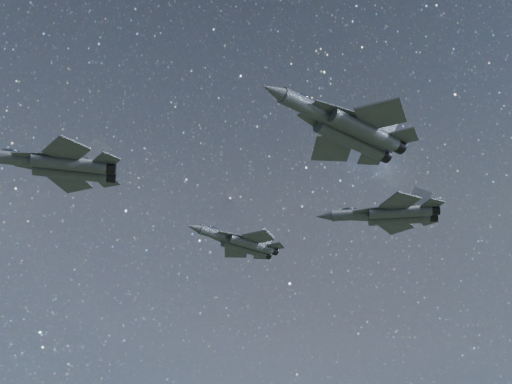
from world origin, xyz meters
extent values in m
cylinder|color=#2D3238|center=(-26.42, -1.60, 157.00)|extent=(7.59, 2.11, 1.58)
ellipsoid|color=black|center=(-27.64, -1.52, 157.76)|extent=(2.48, 1.23, 0.78)
cube|color=#2D3238|center=(-21.16, -1.98, 156.95)|extent=(8.40, 2.11, 1.32)
cylinder|color=#2D3238|center=(-20.83, -3.02, 156.49)|extent=(8.60, 2.18, 1.58)
cylinder|color=#2D3238|center=(-20.69, -1.00, 156.49)|extent=(8.60, 2.18, 1.58)
cylinder|color=black|center=(-16.18, -3.35, 156.49)|extent=(1.42, 1.55, 1.46)
cylinder|color=black|center=(-16.04, -1.33, 156.49)|extent=(1.42, 1.55, 1.46)
cube|color=#2D3238|center=(-24.70, -3.10, 156.88)|extent=(5.38, 2.45, 0.12)
cube|color=#2D3238|center=(-24.50, -0.37, 156.88)|extent=(5.37, 1.74, 0.12)
cube|color=#2D3238|center=(-21.21, -5.43, 156.70)|extent=(5.44, 5.65, 0.20)
cube|color=#2D3238|center=(-20.72, 1.45, 156.70)|extent=(5.68, 5.79, 0.20)
cube|color=#2D3238|center=(-16.68, -4.63, 156.70)|extent=(3.20, 3.30, 0.15)
cube|color=#2D3238|center=(-16.35, 0.02, 156.70)|extent=(3.35, 3.40, 0.15)
cube|color=#2D3238|center=(-17.92, -3.48, 158.42)|extent=(3.51, 0.70, 3.61)
cube|color=#2D3238|center=(-17.74, -0.95, 158.42)|extent=(3.53, 0.51, 3.61)
cylinder|color=#2D3238|center=(1.45, 16.68, 159.73)|extent=(7.13, 3.63, 1.48)
cone|color=#2D3238|center=(-2.87, 15.24, 159.73)|extent=(2.58, 1.98, 1.33)
ellipsoid|color=black|center=(0.37, 16.32, 160.44)|extent=(2.46, 1.66, 0.73)
cube|color=#2D3238|center=(6.14, 18.24, 159.68)|extent=(7.83, 3.81, 1.23)
cylinder|color=#2D3238|center=(6.80, 17.46, 159.26)|extent=(8.03, 3.93, 1.48)
cylinder|color=#2D3238|center=(6.20, 19.26, 159.26)|extent=(8.03, 3.93, 1.48)
cylinder|color=black|center=(10.94, 18.84, 159.26)|extent=(1.60, 1.69, 1.37)
cylinder|color=black|center=(10.34, 20.64, 159.26)|extent=(1.60, 1.69, 1.37)
cube|color=#2D3238|center=(3.48, 16.01, 159.62)|extent=(5.03, 1.67, 0.11)
cube|color=#2D3238|center=(2.67, 18.44, 159.62)|extent=(4.81, 3.34, 0.11)
cube|color=#2D3238|center=(7.34, 15.24, 159.45)|extent=(5.44, 5.38, 0.19)
cube|color=#2D3238|center=(5.30, 21.36, 159.45)|extent=(4.46, 4.81, 0.19)
cube|color=#2D3238|center=(10.97, 17.55, 159.45)|extent=(3.22, 3.21, 0.14)
cube|color=#2D3238|center=(9.59, 21.69, 159.45)|extent=(2.61, 2.76, 0.14)
cube|color=#2D3238|center=(9.48, 18.11, 161.06)|extent=(3.25, 0.93, 3.38)
cube|color=#2D3238|center=(8.73, 20.36, 161.06)|extent=(3.09, 1.44, 3.38)
cylinder|color=#2D3238|center=(2.95, -20.39, 156.27)|extent=(8.09, 4.27, 1.69)
cone|color=#2D3238|center=(-1.93, -22.13, 156.27)|extent=(2.95, 2.30, 1.51)
ellipsoid|color=black|center=(1.73, -20.82, 157.08)|extent=(2.80, 1.93, 0.83)
cube|color=#2D3238|center=(8.24, -18.50, 156.22)|extent=(8.89, 4.50, 1.40)
cylinder|color=#2D3238|center=(9.01, -19.37, 155.73)|extent=(9.11, 4.64, 1.69)
cylinder|color=#2D3238|center=(8.28, -17.34, 155.73)|extent=(9.11, 4.64, 1.69)
cylinder|color=black|center=(13.69, -17.70, 155.73)|extent=(1.85, 1.94, 1.56)
cylinder|color=black|center=(12.96, -15.67, 155.73)|extent=(1.85, 1.94, 1.56)
cube|color=#2D3238|center=(5.27, -21.11, 156.14)|extent=(5.73, 2.02, 0.13)
cube|color=#2D3238|center=(4.29, -18.36, 156.14)|extent=(5.44, 3.89, 0.13)
cube|color=#2D3238|center=(9.68, -21.89, 155.95)|extent=(6.19, 6.10, 0.22)
cube|color=#2D3238|center=(7.21, -14.97, 155.95)|extent=(5.00, 5.42, 0.22)
cube|color=#2D3238|center=(13.75, -19.17, 155.95)|extent=(3.67, 3.64, 0.16)
cube|color=#2D3238|center=(12.08, -14.49, 155.95)|extent=(2.93, 3.10, 0.16)
cube|color=#2D3238|center=(12.05, -18.57, 157.78)|extent=(3.68, 1.14, 3.84)
cube|color=#2D3238|center=(11.14, -16.03, 157.78)|extent=(3.49, 1.71, 3.84)
cylinder|color=#2D3238|center=(20.83, 7.23, 161.30)|extent=(8.04, 4.62, 1.69)
cone|color=#2D3238|center=(16.03, 9.22, 161.30)|extent=(2.98, 2.39, 1.51)
ellipsoid|color=black|center=(19.63, 7.73, 162.11)|extent=(2.81, 2.03, 0.83)
cube|color=#2D3238|center=(26.02, 5.08, 161.25)|extent=(8.81, 4.89, 1.41)
cylinder|color=#2D3238|center=(26.01, 3.92, 160.76)|extent=(9.04, 5.03, 1.69)
cylinder|color=#2D3238|center=(26.84, 5.91, 160.76)|extent=(9.04, 5.03, 1.69)
cylinder|color=black|center=(30.60, 2.01, 160.76)|extent=(1.89, 1.98, 1.56)
cylinder|color=black|center=(31.43, 4.01, 160.76)|extent=(1.89, 1.98, 1.56)
cube|color=#2D3238|center=(22.07, 5.14, 161.17)|extent=(5.34, 4.09, 0.13)
cube|color=#2D3238|center=(23.18, 7.83, 161.17)|extent=(5.75, 2.29, 0.13)
cube|color=#2D3238|center=(24.82, 1.60, 160.98)|extent=(4.82, 5.26, 0.22)
cube|color=#2D3238|center=(27.63, 8.39, 160.98)|extent=(6.17, 6.04, 0.22)
cube|color=#2D3238|center=(29.67, 0.88, 160.98)|extent=(2.82, 3.00, 0.16)
cube|color=#2D3238|center=(31.57, 5.47, 160.98)|extent=(3.66, 3.62, 0.16)
cube|color=#2D3238|center=(28.80, 2.47, 162.81)|extent=(3.42, 1.87, 3.85)
cube|color=#2D3238|center=(29.84, 4.96, 162.81)|extent=(3.64, 1.31, 3.85)
camera|label=1|loc=(-15.80, -64.97, 118.00)|focal=42.00mm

